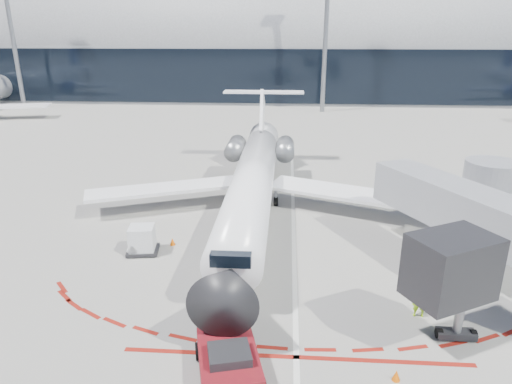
# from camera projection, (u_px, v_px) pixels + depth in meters

# --- Properties ---
(ground) EXTENTS (260.00, 260.00, 0.00)m
(ground) POSITION_uv_depth(u_px,v_px,m) (294.00, 236.00, 29.01)
(ground) COLOR gray
(ground) RESTS_ON ground
(apron_centerline) EXTENTS (0.25, 40.00, 0.01)m
(apron_centerline) POSITION_uv_depth(u_px,v_px,m) (293.00, 223.00, 30.89)
(apron_centerline) COLOR silver
(apron_centerline) RESTS_ON ground
(apron_stop_bar) EXTENTS (14.00, 0.25, 0.01)m
(apron_stop_bar) POSITION_uv_depth(u_px,v_px,m) (296.00, 357.00, 18.19)
(apron_stop_bar) COLOR maroon
(apron_stop_bar) RESTS_ON ground
(terminal_building) EXTENTS (150.00, 24.15, 24.00)m
(terminal_building) POSITION_uv_depth(u_px,v_px,m) (292.00, 52.00, 87.29)
(terminal_building) COLOR #999B9E
(terminal_building) RESTS_ON ground
(jet_bridge) EXTENTS (10.03, 15.20, 4.90)m
(jet_bridge) POSITION_uv_depth(u_px,v_px,m) (478.00, 214.00, 24.54)
(jet_bridge) COLOR #95989E
(jet_bridge) RESTS_ON ground
(light_mast_west) EXTENTS (0.70, 0.70, 25.00)m
(light_mast_west) POSITION_uv_depth(u_px,v_px,m) (11.00, 30.00, 72.92)
(light_mast_west) COLOR gray
(light_mast_west) RESTS_ON ground
(light_mast_centre) EXTENTS (0.70, 0.70, 25.00)m
(light_mast_centre) POSITION_uv_depth(u_px,v_px,m) (326.00, 30.00, 69.67)
(light_mast_centre) COLOR gray
(light_mast_centre) RESTS_ON ground
(regional_jet) EXTENTS (24.22, 29.87, 7.48)m
(regional_jet) POSITION_uv_depth(u_px,v_px,m) (253.00, 179.00, 31.98)
(regional_jet) COLOR white
(regional_jet) RESTS_ON ground
(pushback_tug) EXTENTS (3.03, 5.62, 1.43)m
(pushback_tug) POSITION_uv_depth(u_px,v_px,m) (229.00, 363.00, 16.98)
(pushback_tug) COLOR #5E0D15
(pushback_tug) RESTS_ON ground
(ramp_worker) EXTENTS (0.69, 0.47, 1.84)m
(ramp_worker) POSITION_uv_depth(u_px,v_px,m) (420.00, 298.00, 20.54)
(ramp_worker) COLOR #B5FC1A
(ramp_worker) RESTS_ON ground
(uld_container) EXTENTS (1.95, 1.72, 1.66)m
(uld_container) POSITION_uv_depth(u_px,v_px,m) (142.00, 240.00, 26.51)
(uld_container) COLOR black
(uld_container) RESTS_ON ground
(safety_cone_left) EXTENTS (0.32, 0.32, 0.45)m
(safety_cone_left) POSITION_uv_depth(u_px,v_px,m) (172.00, 242.00, 27.69)
(safety_cone_left) COLOR #E25A04
(safety_cone_left) RESTS_ON ground
(safety_cone_right) EXTENTS (0.31, 0.31, 0.43)m
(safety_cone_right) POSITION_uv_depth(u_px,v_px,m) (396.00, 375.00, 16.93)
(safety_cone_right) COLOR #E25A04
(safety_cone_right) RESTS_ON ground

